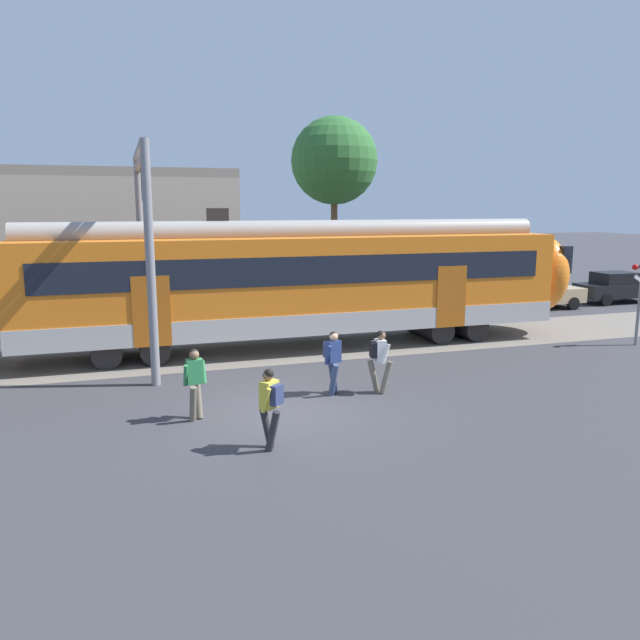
# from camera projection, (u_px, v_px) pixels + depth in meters

# --- Properties ---
(ground_plane) EXTENTS (160.00, 160.00, 0.00)m
(ground_plane) POSITION_uv_depth(u_px,v_px,m) (284.00, 412.00, 14.78)
(ground_plane) COLOR #38383D
(pedestrian_green) EXTENTS (0.54, 0.66, 1.67)m
(pedestrian_green) POSITION_uv_depth(u_px,v_px,m) (195.00, 379.00, 14.04)
(pedestrian_green) COLOR #6B6051
(pedestrian_green) RESTS_ON ground
(pedestrian_yellow) EXTENTS (0.50, 0.70, 1.67)m
(pedestrian_yellow) POSITION_uv_depth(u_px,v_px,m) (270.00, 402.00, 12.32)
(pedestrian_yellow) COLOR #28282D
(pedestrian_yellow) RESTS_ON ground
(pedestrian_navy) EXTENTS (0.53, 0.70, 1.67)m
(pedestrian_navy) POSITION_uv_depth(u_px,v_px,m) (333.00, 357.00, 15.97)
(pedestrian_navy) COLOR navy
(pedestrian_navy) RESTS_ON ground
(pedestrian_white) EXTENTS (0.62, 0.58, 1.67)m
(pedestrian_white) POSITION_uv_depth(u_px,v_px,m) (379.00, 356.00, 16.08)
(pedestrian_white) COLOR #6B6051
(pedestrian_white) RESTS_ON ground
(parked_car_tan) EXTENTS (4.02, 1.80, 1.54)m
(parked_car_tan) POSITION_uv_depth(u_px,v_px,m) (540.00, 292.00, 29.34)
(parked_car_tan) COLOR tan
(parked_car_tan) RESTS_ON ground
(parked_car_black) EXTENTS (4.04, 1.83, 1.54)m
(parked_car_black) POSITION_uv_depth(u_px,v_px,m) (616.00, 287.00, 31.18)
(parked_car_black) COLOR black
(parked_car_black) RESTS_ON ground
(catenary_gantry) EXTENTS (0.24, 6.64, 6.53)m
(catenary_gantry) POSITION_uv_depth(u_px,v_px,m) (143.00, 222.00, 19.20)
(catenary_gantry) COLOR gray
(catenary_gantry) RESTS_ON ground
(background_building) EXTENTS (19.64, 5.00, 9.20)m
(background_building) POSITION_uv_depth(u_px,v_px,m) (7.00, 243.00, 27.09)
(background_building) COLOR #B2A899
(background_building) RESTS_ON ground
(street_tree_right) EXTENTS (4.12, 4.12, 8.96)m
(street_tree_right) POSITION_uv_depth(u_px,v_px,m) (334.00, 161.00, 29.54)
(street_tree_right) COLOR brown
(street_tree_right) RESTS_ON ground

